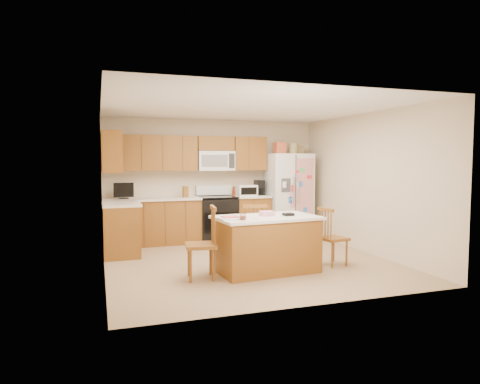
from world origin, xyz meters
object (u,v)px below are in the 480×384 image
object	(u,v)px
island	(266,244)
windsor_chair_right	(332,238)
stove	(217,218)
windsor_chair_left	(203,245)
refrigerator	(288,195)
windsor_chair_back	(254,235)

from	to	relation	value
island	windsor_chair_right	bearing A→B (deg)	1.95
stove	windsor_chair_left	size ratio (longest dim) A/B	1.11
refrigerator	island	world-z (taller)	refrigerator
windsor_chair_back	windsor_chair_right	xyz separation A→B (m)	(1.11, -0.56, -0.02)
windsor_chair_right	island	bearing A→B (deg)	-178.05
windsor_chair_back	island	bearing A→B (deg)	-91.85
windsor_chair_back	windsor_chair_right	distance (m)	1.25
refrigerator	windsor_chair_back	distance (m)	2.51
windsor_chair_left	windsor_chair_back	world-z (taller)	windsor_chair_left
island	windsor_chair_back	distance (m)	0.60
island	windsor_chair_back	size ratio (longest dim) A/B	1.66
stove	windsor_chair_left	xyz separation A→B (m)	(-0.94, -2.68, 0.01)
refrigerator	windsor_chair_right	world-z (taller)	refrigerator
island	windsor_chair_left	world-z (taller)	windsor_chair_left
stove	island	distance (m)	2.61
refrigerator	windsor_chair_left	size ratio (longest dim) A/B	2.00
island	refrigerator	bearing A→B (deg)	59.15
stove	refrigerator	bearing A→B (deg)	-2.30
windsor_chair_right	windsor_chair_left	bearing A→B (deg)	-177.07
stove	windsor_chair_right	distance (m)	2.83
stove	windsor_chair_left	bearing A→B (deg)	-109.35
stove	refrigerator	world-z (taller)	refrigerator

